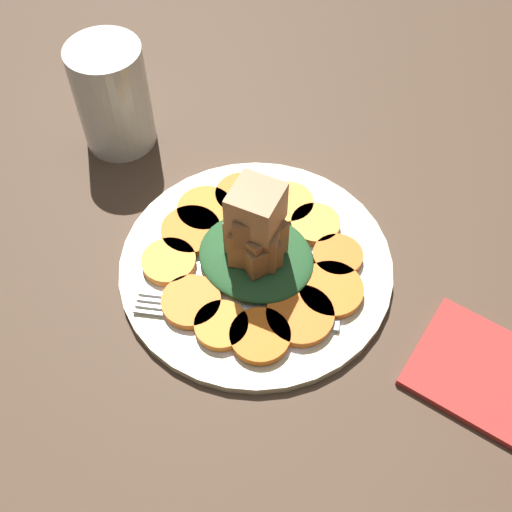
# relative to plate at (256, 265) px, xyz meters

# --- Properties ---
(table_slab) EXTENTS (1.20, 1.20, 0.02)m
(table_slab) POSITION_rel_plate_xyz_m (0.00, 0.00, -0.02)
(table_slab) COLOR #4C3828
(table_slab) RESTS_ON ground
(plate) EXTENTS (0.27, 0.27, 0.01)m
(plate) POSITION_rel_plate_xyz_m (0.00, 0.00, 0.00)
(plate) COLOR beige
(plate) RESTS_ON table_slab
(carrot_slice_0) EXTENTS (0.06, 0.06, 0.01)m
(carrot_slice_0) POSITION_rel_plate_xyz_m (-0.06, 0.06, 0.01)
(carrot_slice_0) COLOR orange
(carrot_slice_0) RESTS_ON plate
(carrot_slice_1) EXTENTS (0.06, 0.06, 0.01)m
(carrot_slice_1) POSITION_rel_plate_xyz_m (-0.08, 0.02, 0.01)
(carrot_slice_1) COLOR orange
(carrot_slice_1) RESTS_ON plate
(carrot_slice_2) EXTENTS (0.06, 0.06, 0.01)m
(carrot_slice_2) POSITION_rel_plate_xyz_m (-0.07, -0.01, 0.01)
(carrot_slice_2) COLOR orange
(carrot_slice_2) RESTS_ON plate
(carrot_slice_3) EXTENTS (0.05, 0.05, 0.01)m
(carrot_slice_3) POSITION_rel_plate_xyz_m (-0.07, -0.05, 0.01)
(carrot_slice_3) COLOR orange
(carrot_slice_3) RESTS_ON plate
(carrot_slice_4) EXTENTS (0.06, 0.06, 0.01)m
(carrot_slice_4) POSITION_rel_plate_xyz_m (-0.02, -0.07, 0.01)
(carrot_slice_4) COLOR orange
(carrot_slice_4) RESTS_ON plate
(carrot_slice_5) EXTENTS (0.05, 0.05, 0.01)m
(carrot_slice_5) POSITION_rel_plate_xyz_m (0.01, -0.08, 0.01)
(carrot_slice_5) COLOR orange
(carrot_slice_5) RESTS_ON plate
(carrot_slice_6) EXTENTS (0.06, 0.06, 0.01)m
(carrot_slice_6) POSITION_rel_plate_xyz_m (0.05, -0.07, 0.01)
(carrot_slice_6) COLOR orange
(carrot_slice_6) RESTS_ON plate
(carrot_slice_7) EXTENTS (0.06, 0.06, 0.01)m
(carrot_slice_7) POSITION_rel_plate_xyz_m (0.07, -0.03, 0.01)
(carrot_slice_7) COLOR orange
(carrot_slice_7) RESTS_ON plate
(carrot_slice_8) EXTENTS (0.06, 0.06, 0.01)m
(carrot_slice_8) POSITION_rel_plate_xyz_m (0.08, 0.01, 0.01)
(carrot_slice_8) COLOR orange
(carrot_slice_8) RESTS_ON plate
(carrot_slice_9) EXTENTS (0.05, 0.05, 0.01)m
(carrot_slice_9) POSITION_rel_plate_xyz_m (0.07, 0.05, 0.01)
(carrot_slice_9) COLOR orange
(carrot_slice_9) RESTS_ON plate
(carrot_slice_10) EXTENTS (0.05, 0.05, 0.01)m
(carrot_slice_10) POSITION_rel_plate_xyz_m (0.03, 0.07, 0.01)
(carrot_slice_10) COLOR #F99539
(carrot_slice_10) RESTS_ON plate
(carrot_slice_11) EXTENTS (0.05, 0.05, 0.01)m
(carrot_slice_11) POSITION_rel_plate_xyz_m (-0.01, 0.08, 0.01)
(carrot_slice_11) COLOR orange
(carrot_slice_11) RESTS_ON plate
(center_pile) EXTENTS (0.12, 0.10, 0.10)m
(center_pile) POSITION_rel_plate_xyz_m (0.00, 0.00, 0.04)
(center_pile) COLOR #235128
(center_pile) RESTS_ON plate
(fork) EXTENTS (0.18, 0.10, 0.00)m
(fork) POSITION_rel_plate_xyz_m (0.01, -0.06, 0.01)
(fork) COLOR #B2B2B7
(fork) RESTS_ON plate
(water_glass) EXTENTS (0.08, 0.08, 0.12)m
(water_glass) POSITION_rel_plate_xyz_m (-0.23, 0.07, 0.06)
(water_glass) COLOR silver
(water_glass) RESTS_ON table_slab
(napkin) EXTENTS (0.17, 0.10, 0.01)m
(napkin) POSITION_rel_plate_xyz_m (0.26, 0.02, -0.00)
(napkin) COLOR #B2332D
(napkin) RESTS_ON table_slab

